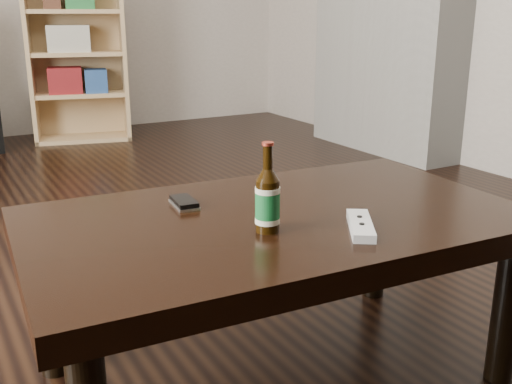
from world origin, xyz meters
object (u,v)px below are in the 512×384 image
beer_bottle (268,201)px  remote (361,225)px  bookshelf (76,50)px  phone (184,203)px  coffee_table (276,237)px

beer_bottle → remote: beer_bottle is taller
bookshelf → phone: size_ratio=11.74×
bookshelf → phone: (-0.52, -3.21, -0.20)m
bookshelf → coffee_table: 3.41m
coffee_table → beer_bottle: bearing=-131.4°
phone → remote: 0.46m
coffee_table → phone: phone is taller
remote → phone: bearing=161.1°
coffee_table → phone: 0.26m
phone → bookshelf: bearing=86.9°
bookshelf → coffee_table: size_ratio=1.01×
bookshelf → phone: bookshelf is taller
coffee_table → beer_bottle: 0.18m
remote → bookshelf: bearing=119.6°
bookshelf → beer_bottle: bearing=-83.0°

